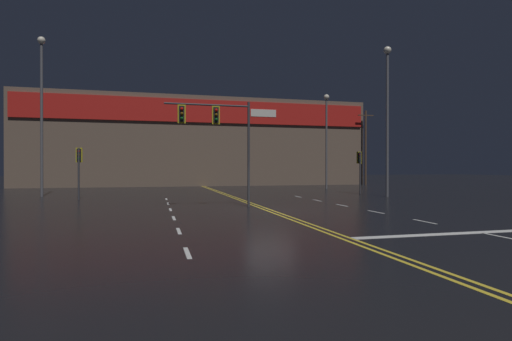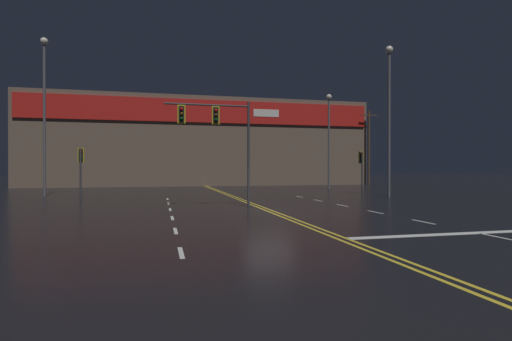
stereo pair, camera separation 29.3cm
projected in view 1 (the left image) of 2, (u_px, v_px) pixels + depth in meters
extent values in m
plane|color=black|center=(270.00, 211.00, 19.91)|extent=(200.00, 200.00, 0.00)
cube|color=gold|center=(267.00, 211.00, 19.87)|extent=(0.12, 60.00, 0.01)
cube|color=gold|center=(273.00, 211.00, 19.94)|extent=(0.12, 60.00, 0.01)
cube|color=silver|center=(187.00, 253.00, 9.99)|extent=(0.12, 1.40, 0.01)
cube|color=silver|center=(179.00, 231.00, 13.48)|extent=(0.12, 1.40, 0.01)
cube|color=silver|center=(174.00, 218.00, 16.97)|extent=(0.12, 1.40, 0.01)
cube|color=silver|center=(170.00, 210.00, 20.46)|extent=(0.12, 1.40, 0.01)
cube|color=silver|center=(168.00, 204.00, 23.95)|extent=(0.12, 1.40, 0.01)
cube|color=silver|center=(166.00, 199.00, 27.43)|extent=(0.12, 1.40, 0.01)
cube|color=silver|center=(501.00, 237.00, 12.38)|extent=(0.12, 1.40, 0.01)
cube|color=silver|center=(425.00, 222.00, 15.86)|extent=(0.12, 1.40, 0.01)
cube|color=silver|center=(376.00, 212.00, 19.35)|extent=(0.12, 1.40, 0.01)
cube|color=silver|center=(342.00, 205.00, 22.84)|extent=(0.12, 1.40, 0.01)
cube|color=silver|center=(317.00, 200.00, 26.33)|extent=(0.12, 1.40, 0.01)
cube|color=silver|center=(298.00, 197.00, 29.82)|extent=(0.12, 1.40, 0.01)
cube|color=silver|center=(479.00, 232.00, 13.19)|extent=(9.24, 0.40, 0.01)
cylinder|color=#38383D|center=(249.00, 154.00, 22.07)|extent=(0.14, 0.14, 5.80)
cylinder|color=#38383D|center=(207.00, 105.00, 21.49)|extent=(4.57, 0.10, 0.10)
cube|color=black|center=(216.00, 115.00, 21.61)|extent=(0.28, 0.24, 0.84)
cube|color=gold|center=(216.00, 115.00, 21.61)|extent=(0.42, 0.08, 0.99)
sphere|color=red|center=(216.00, 110.00, 21.45)|extent=(0.17, 0.17, 0.17)
sphere|color=#543707|center=(216.00, 115.00, 21.45)|extent=(0.17, 0.17, 0.17)
sphere|color=#084513|center=(216.00, 119.00, 21.45)|extent=(0.17, 0.17, 0.17)
cube|color=black|center=(182.00, 114.00, 21.15)|extent=(0.28, 0.24, 0.84)
cube|color=gold|center=(182.00, 114.00, 21.15)|extent=(0.42, 0.08, 0.99)
sphere|color=red|center=(182.00, 109.00, 21.00)|extent=(0.17, 0.17, 0.17)
sphere|color=#543707|center=(182.00, 114.00, 21.00)|extent=(0.17, 0.17, 0.17)
sphere|color=#084513|center=(182.00, 118.00, 21.00)|extent=(0.17, 0.17, 0.17)
cylinder|color=#38383D|center=(79.00, 174.00, 26.90)|extent=(0.13, 0.13, 3.50)
cube|color=black|center=(79.00, 155.00, 27.07)|extent=(0.28, 0.24, 0.84)
cube|color=gold|center=(79.00, 155.00, 27.07)|extent=(0.42, 0.08, 0.99)
sphere|color=red|center=(79.00, 151.00, 26.92)|extent=(0.17, 0.17, 0.17)
sphere|color=#543707|center=(79.00, 155.00, 26.92)|extent=(0.17, 0.17, 0.17)
sphere|color=#084513|center=(79.00, 159.00, 26.92)|extent=(0.17, 0.17, 0.17)
cylinder|color=#38383D|center=(360.00, 173.00, 33.17)|extent=(0.13, 0.13, 3.49)
cube|color=black|center=(359.00, 158.00, 33.34)|extent=(0.28, 0.24, 0.84)
cube|color=gold|center=(359.00, 158.00, 33.34)|extent=(0.42, 0.08, 0.99)
sphere|color=red|center=(360.00, 155.00, 33.19)|extent=(0.17, 0.17, 0.17)
sphere|color=#543707|center=(360.00, 158.00, 33.19)|extent=(0.17, 0.17, 0.17)
sphere|color=#084513|center=(360.00, 161.00, 33.19)|extent=(0.17, 0.17, 0.17)
cylinder|color=#59595E|center=(42.00, 120.00, 29.87)|extent=(0.20, 0.20, 11.54)
sphere|color=silver|center=(41.00, 40.00, 29.84)|extent=(0.56, 0.56, 0.56)
cylinder|color=#59595E|center=(326.00, 144.00, 40.95)|extent=(0.20, 0.20, 9.28)
sphere|color=silver|center=(326.00, 97.00, 40.92)|extent=(0.56, 0.56, 0.56)
cylinder|color=#59595E|center=(387.00, 125.00, 29.81)|extent=(0.20, 0.20, 10.79)
sphere|color=silver|center=(387.00, 50.00, 29.78)|extent=(0.56, 0.56, 0.56)
cube|color=brown|center=(199.00, 143.00, 51.97)|extent=(41.94, 10.00, 10.77)
cube|color=red|center=(203.00, 111.00, 47.01)|extent=(41.11, 0.20, 2.69)
cube|color=white|center=(263.00, 113.00, 48.78)|extent=(3.20, 0.16, 0.90)
cylinder|color=#4C3828|center=(366.00, 148.00, 51.53)|extent=(0.26, 0.26, 9.58)
cube|color=#4C3828|center=(366.00, 115.00, 51.51)|extent=(2.20, 0.12, 0.12)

